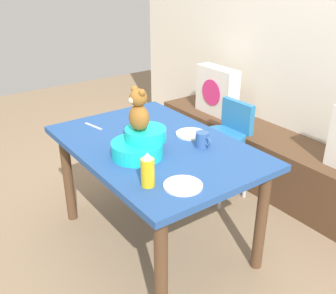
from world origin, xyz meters
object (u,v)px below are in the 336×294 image
Objects in this scene: infant_seat_teal at (140,144)px; coffee_mug at (202,140)px; teddy_bear at (139,110)px; ketchup_bottle at (148,170)px; dining_table at (155,158)px; dinner_plate_far at (191,134)px; pillow_floral_left at (217,91)px; highchair at (225,137)px; dinner_plate_near at (183,186)px.

coffee_mug is at bearing 71.58° from infant_seat_teal.
teddy_bear reaches higher than ketchup_bottle.
dining_table is at bearing 117.41° from teddy_bear.
teddy_bear is 0.45m from coffee_mug.
infant_seat_teal is 1.65× the size of dinner_plate_far.
dinner_plate_far is (-0.06, 0.43, -0.07)m from infant_seat_teal.
pillow_floral_left is 3.67× the size of coffee_mug.
dining_table is at bearing -77.41° from highchair.
pillow_floral_left is 1.33× the size of infant_seat_teal.
dinner_plate_near is (0.51, -0.17, 0.11)m from dining_table.
infant_seat_teal is 0.44m from dinner_plate_far.
dinner_plate_near is (1.24, -1.36, 0.07)m from pillow_floral_left.
dinner_plate_near is (0.30, -0.38, -0.04)m from coffee_mug.
highchair reaches higher than dining_table.
dinner_plate_far is at bearing 98.13° from infant_seat_teal.
pillow_floral_left is 1.88m from ketchup_bottle.
dining_table is 0.42m from teddy_bear.
coffee_mug is 0.60× the size of dinner_plate_far.
pillow_floral_left is 1.36m from coffee_mug.
dinner_plate_near is (0.42, -0.01, -0.07)m from infant_seat_teal.
pillow_floral_left is 0.32× the size of dining_table.
dinner_plate_far reaches higher than dining_table.
pillow_floral_left is at bearing 132.30° from dinner_plate_near.
dining_table is 0.80m from highchair.
ketchup_bottle reaches higher than coffee_mug.
infant_seat_teal is (0.81, -1.35, 0.13)m from pillow_floral_left.
infant_seat_teal is at bearing -108.42° from coffee_mug.
dinner_plate_far is at bearing 85.37° from dining_table.
highchair is 1.01m from infant_seat_teal.
infant_seat_teal is 2.75× the size of coffee_mug.
dining_table is at bearing -134.76° from coffee_mug.
coffee_mug is at bearing 71.61° from teddy_bear.
highchair is (0.56, -0.42, -0.16)m from pillow_floral_left.
pillow_floral_left is at bearing 121.15° from infant_seat_teal.
teddy_bear is (0.08, -0.16, 0.38)m from dining_table.
teddy_bear reaches higher than coffee_mug.
infant_seat_teal is 0.43m from dinner_plate_near.
dining_table is 0.54m from ketchup_bottle.
highchair is at bearing 105.33° from teddy_bear.
dining_table is at bearing 117.49° from infant_seat_teal.
pillow_floral_left is 2.38× the size of ketchup_bottle.
highchair reaches higher than dinner_plate_near.
coffee_mug is (0.94, -0.98, 0.11)m from pillow_floral_left.
coffee_mug is at bearing 45.24° from dining_table.
teddy_bear is at bearing -74.67° from highchair.
ketchup_bottle is 0.55m from coffee_mug.
infant_seat_teal is at bearing -81.87° from dinner_plate_far.
coffee_mug is (0.38, -0.56, 0.27)m from highchair.
infant_seat_teal is 0.35m from ketchup_bottle.
coffee_mug is 0.60× the size of dinner_plate_near.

